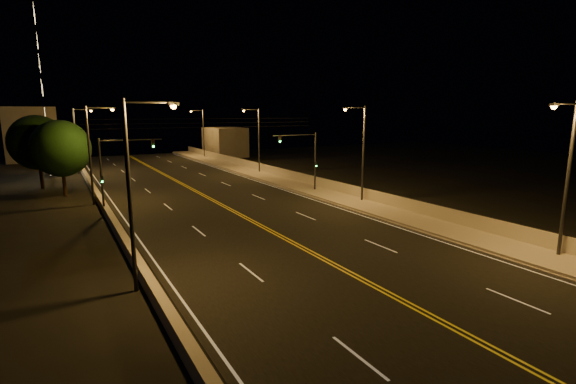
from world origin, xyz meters
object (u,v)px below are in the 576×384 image
streetlight_4 (135,183)px  tree_2 (54,146)px  tree_0 (61,149)px  tree_1 (38,143)px  streetlight_6 (78,136)px  traffic_signal_right (307,155)px  streetlight_2 (257,136)px  streetlight_5 (93,148)px  streetlight_0 (566,171)px  streetlight_1 (361,148)px  streetlight_3 (202,130)px  traffic_signal_left (114,167)px

streetlight_4 → tree_2: size_ratio=1.41×
tree_0 → tree_2: bearing=91.8°
streetlight_4 → tree_1: streetlight_4 is taller
streetlight_6 → traffic_signal_right: size_ratio=1.42×
streetlight_2 → traffic_signal_right: size_ratio=1.42×
streetlight_4 → tree_0: size_ratio=1.17×
streetlight_5 → streetlight_6: bearing=90.0°
streetlight_0 → streetlight_1: bearing=90.0°
streetlight_3 → streetlight_5: same height
streetlight_6 → traffic_signal_left: size_ratio=1.42×
tree_0 → tree_1: size_ratio=0.94×
streetlight_3 → streetlight_6: 24.56m
streetlight_4 → tree_0: bearing=95.0°
streetlight_1 → tree_2: bearing=125.4°
streetlight_5 → tree_2: streetlight_5 is taller
streetlight_0 → tree_0: streetlight_0 is taller
streetlight_0 → streetlight_2: size_ratio=1.00×
streetlight_2 → streetlight_1: bearing=-90.0°
streetlight_2 → streetlight_5: size_ratio=1.00×
traffic_signal_left → streetlight_5: bearing=102.9°
streetlight_4 → traffic_signal_right: (19.94, 17.02, -1.21)m
streetlight_1 → streetlight_6: bearing=122.0°
streetlight_6 → streetlight_3: bearing=29.2°
streetlight_6 → streetlight_2: bearing=-29.3°
streetlight_1 → tree_0: size_ratio=1.17×
streetlight_0 → tree_1: (-25.96, 41.34, -0.06)m
streetlight_1 → streetlight_5: same height
streetlight_1 → streetlight_5: size_ratio=1.00×
streetlight_1 → tree_0: 29.60m
traffic_signal_left → tree_1: 17.80m
streetlight_3 → tree_2: (-24.39, -11.95, -1.18)m
streetlight_1 → traffic_signal_left: 21.49m
streetlight_3 → streetlight_4: size_ratio=1.00×
streetlight_0 → streetlight_3: size_ratio=1.00×
streetlight_1 → streetlight_2: size_ratio=1.00×
streetlight_5 → traffic_signal_right: 20.54m
tree_1 → tree_2: size_ratio=1.28×
streetlight_3 → tree_0: streetlight_3 is taller
streetlight_1 → streetlight_6: (-21.43, 34.26, 0.00)m
streetlight_3 → streetlight_4: 60.37m
traffic_signal_right → tree_0: bearing=154.5°
streetlight_2 → tree_0: bearing=-168.8°
tree_2 → streetlight_6: bearing=-1.0°
streetlight_4 → traffic_signal_right: size_ratio=1.42×
streetlight_2 → streetlight_5: bearing=-153.7°
tree_2 → streetlight_4: bearing=-86.2°
traffic_signal_right → streetlight_3: bearing=87.8°
streetlight_2 → streetlight_0: bearing=-90.0°
streetlight_1 → traffic_signal_right: 7.12m
tree_1 → streetlight_6: bearing=66.8°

